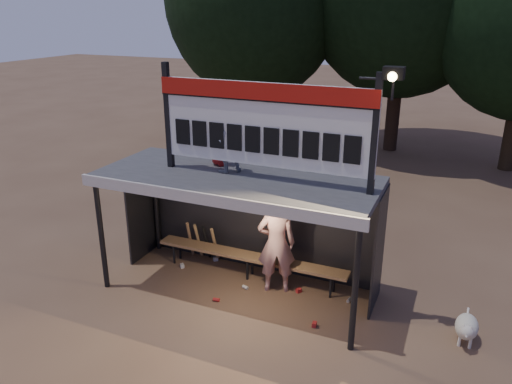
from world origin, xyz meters
TOP-DOWN VIEW (x-y plane):
  - ground at (0.00, 0.00)m, footprint 80.00×80.00m
  - player at (0.66, 0.30)m, footprint 0.83×0.70m
  - child_a at (-0.25, 0.13)m, footprint 0.67×0.67m
  - child_b at (-0.56, 0.45)m, footprint 0.51×0.47m
  - dugout_shelter at (0.00, 0.24)m, footprint 5.10×2.08m
  - scoreboard_assembly at (0.56, -0.01)m, footprint 4.10×0.27m
  - bench at (0.00, 0.55)m, footprint 4.00×0.35m
  - dog at (4.06, 0.00)m, footprint 0.36×0.81m
  - bats at (-1.23, 0.82)m, footprint 0.68×0.35m
  - litter at (0.33, 0.14)m, footprint 3.61×1.53m

SIDE VIEW (x-z plane):
  - ground at x=0.00m, z-range 0.00..0.00m
  - litter at x=0.33m, z-range 0.00..0.08m
  - dog at x=4.06m, z-range 0.03..0.53m
  - bats at x=-1.23m, z-range 0.01..0.85m
  - bench at x=0.00m, z-range 0.19..0.67m
  - player at x=0.66m, z-range 0.00..1.95m
  - dugout_shelter at x=0.00m, z-range 0.69..3.01m
  - child_b at x=-0.56m, z-range 2.32..3.20m
  - child_a at x=-0.25m, z-range 2.32..3.41m
  - scoreboard_assembly at x=0.56m, z-range 2.33..4.32m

